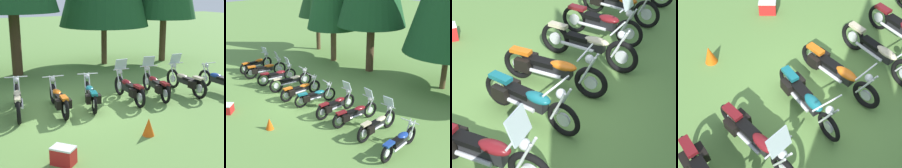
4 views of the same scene
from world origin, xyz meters
TOP-DOWN VIEW (x-y plane):
  - ground_plane at (0.00, 0.00)m, footprint 80.00×80.00m
  - motorcycle_2 at (-2.97, 0.24)m, footprint 0.74×2.22m
  - motorcycle_3 at (-1.76, 0.27)m, footprint 0.75×2.41m
  - motorcycle_4 at (-0.57, -0.11)m, footprint 0.70×2.32m
  - motorcycle_5 at (0.51, -0.11)m, footprint 0.88×2.10m
  - motorcycle_6 at (1.92, -0.14)m, footprint 0.60×2.25m
  - picnic_cooler at (-1.52, -3.37)m, footprint 0.61×0.62m
  - traffic_cone at (0.97, -2.89)m, footprint 0.32×0.32m

SIDE VIEW (x-z plane):
  - ground_plane at x=0.00m, z-range 0.00..0.00m
  - picnic_cooler at x=-1.52m, z-range 0.00..0.41m
  - traffic_cone at x=0.97m, z-range 0.00..0.48m
  - motorcycle_5 at x=0.51m, z-range -0.07..0.92m
  - motorcycle_4 at x=-0.57m, z-range -0.07..0.93m
  - motorcycle_3 at x=-1.76m, z-range -0.07..0.96m
  - motorcycle_6 at x=1.92m, z-range -0.22..1.15m
  - motorcycle_2 at x=-2.97m, z-range -0.21..1.15m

